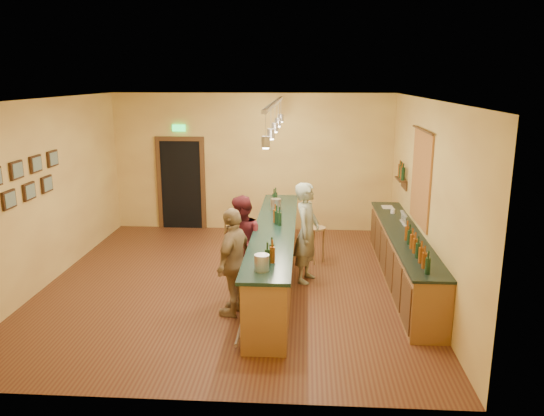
# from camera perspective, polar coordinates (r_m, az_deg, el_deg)

# --- Properties ---
(floor) EXTENTS (7.00, 7.00, 0.00)m
(floor) POSITION_cam_1_polar(r_m,az_deg,el_deg) (9.49, -4.16, -8.08)
(floor) COLOR #502616
(floor) RESTS_ON ground
(ceiling) EXTENTS (6.50, 7.00, 0.02)m
(ceiling) POSITION_cam_1_polar(r_m,az_deg,el_deg) (8.81, -4.53, 11.61)
(ceiling) COLOR silver
(ceiling) RESTS_ON wall_back
(wall_back) EXTENTS (6.50, 0.02, 3.20)m
(wall_back) POSITION_cam_1_polar(r_m,az_deg,el_deg) (12.43, -2.12, 4.90)
(wall_back) COLOR #BB8C46
(wall_back) RESTS_ON floor
(wall_front) EXTENTS (6.50, 0.02, 3.20)m
(wall_front) POSITION_cam_1_polar(r_m,az_deg,el_deg) (5.70, -9.19, -6.27)
(wall_front) COLOR #BB8C46
(wall_front) RESTS_ON floor
(wall_left) EXTENTS (0.02, 7.00, 3.20)m
(wall_left) POSITION_cam_1_polar(r_m,az_deg,el_deg) (9.99, -23.14, 1.54)
(wall_left) COLOR #BB8C46
(wall_left) RESTS_ON floor
(wall_right) EXTENTS (0.02, 7.00, 3.20)m
(wall_right) POSITION_cam_1_polar(r_m,az_deg,el_deg) (9.15, 16.26, 1.06)
(wall_right) COLOR #BB8C46
(wall_right) RESTS_ON floor
(doorway) EXTENTS (1.15, 0.09, 2.48)m
(doorway) POSITION_cam_1_polar(r_m,az_deg,el_deg) (12.77, -9.74, 2.79)
(doorway) COLOR black
(doorway) RESTS_ON wall_back
(tapestry) EXTENTS (0.03, 1.40, 1.60)m
(tapestry) POSITION_cam_1_polar(r_m,az_deg,el_deg) (9.48, 15.73, 3.07)
(tapestry) COLOR maroon
(tapestry) RESTS_ON wall_right
(bottle_shelf) EXTENTS (0.17, 0.55, 0.54)m
(bottle_shelf) POSITION_cam_1_polar(r_m,az_deg,el_deg) (10.95, 13.78, 3.62)
(bottle_shelf) COLOR #442F14
(bottle_shelf) RESTS_ON wall_right
(picture_grid) EXTENTS (0.06, 2.20, 0.70)m
(picture_grid) POSITION_cam_1_polar(r_m,az_deg,el_deg) (9.26, -25.16, 2.65)
(picture_grid) COLOR #382111
(picture_grid) RESTS_ON wall_left
(back_counter) EXTENTS (0.60, 4.55, 1.27)m
(back_counter) POSITION_cam_1_polar(r_m,az_deg,el_deg) (9.56, 13.93, -5.19)
(back_counter) COLOR olive
(back_counter) RESTS_ON floor
(tasting_bar) EXTENTS (0.74, 5.10, 1.38)m
(tasting_bar) POSITION_cam_1_polar(r_m,az_deg,el_deg) (9.21, 0.29, -4.71)
(tasting_bar) COLOR olive
(tasting_bar) RESTS_ON floor
(pendant_track) EXTENTS (0.11, 4.60, 0.50)m
(pendant_track) POSITION_cam_1_polar(r_m,az_deg,el_deg) (8.74, 0.32, 10.21)
(pendant_track) COLOR silver
(pendant_track) RESTS_ON ceiling
(bartender) EXTENTS (0.59, 0.74, 1.79)m
(bartender) POSITION_cam_1_polar(r_m,az_deg,el_deg) (9.32, 3.76, -2.67)
(bartender) COLOR gray
(bartender) RESTS_ON floor
(customer_a) EXTENTS (0.89, 0.97, 1.62)m
(customer_a) POSITION_cam_1_polar(r_m,az_deg,el_deg) (9.01, -3.27, -3.80)
(customer_a) COLOR #59191E
(customer_a) RESTS_ON floor
(customer_b) EXTENTS (0.68, 1.06, 1.68)m
(customer_b) POSITION_cam_1_polar(r_m,az_deg,el_deg) (8.06, -4.12, -5.77)
(customer_b) COLOR #997A51
(customer_b) RESTS_ON floor
(bar_stool) EXTENTS (0.35, 0.35, 0.72)m
(bar_stool) POSITION_cam_1_polar(r_m,az_deg,el_deg) (10.33, 4.83, -2.85)
(bar_stool) COLOR olive
(bar_stool) RESTS_ON floor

